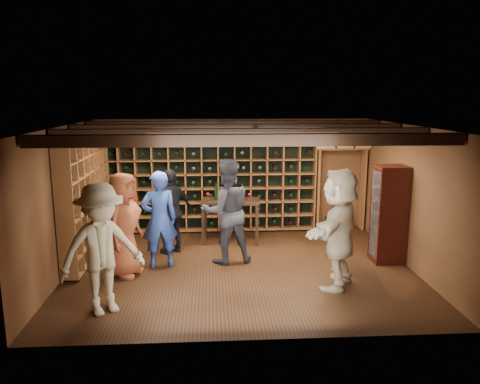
{
  "coord_description": "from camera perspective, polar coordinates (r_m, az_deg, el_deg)",
  "views": [
    {
      "loc": [
        -0.5,
        -7.84,
        3.01
      ],
      "look_at": [
        0.0,
        0.2,
        1.34
      ],
      "focal_mm": 35.0,
      "sensor_mm": 36.0,
      "label": 1
    }
  ],
  "objects": [
    {
      "name": "room_shell",
      "position": [
        7.93,
        0.05,
        7.46
      ],
      "size": [
        6.0,
        6.0,
        6.0
      ],
      "color": "brown",
      "rests_on": "ground"
    },
    {
      "name": "guest_woman_black",
      "position": [
        9.05,
        -8.31,
        -2.39
      ],
      "size": [
        0.95,
        0.98,
        1.64
      ],
      "primitive_type": "imported",
      "rotation": [
        0.0,
        0.0,
        3.97
      ],
      "color": "black",
      "rests_on": "ground"
    },
    {
      "name": "wine_rack_left",
      "position": [
        9.16,
        -18.23,
        -0.58
      ],
      "size": [
        0.3,
        2.65,
        2.2
      ],
      "color": "brown",
      "rests_on": "ground"
    },
    {
      "name": "wine_rack_back",
      "position": [
        10.34,
        -3.66,
        1.34
      ],
      "size": [
        4.65,
        0.3,
        2.2
      ],
      "color": "brown",
      "rests_on": "ground"
    },
    {
      "name": "man_blue_shirt",
      "position": [
        8.36,
        -9.81,
        -3.31
      ],
      "size": [
        0.72,
        0.56,
        1.73
      ],
      "primitive_type": "imported",
      "rotation": [
        0.0,
        0.0,
        3.39
      ],
      "color": "navy",
      "rests_on": "ground"
    },
    {
      "name": "guest_beige",
      "position": [
        7.53,
        11.97,
        -4.36
      ],
      "size": [
        1.38,
        1.82,
        1.92
      ],
      "primitive_type": "imported",
      "rotation": [
        0.0,
        0.0,
        4.19
      ],
      "color": "tan",
      "rests_on": "ground"
    },
    {
      "name": "guest_red_floral",
      "position": [
        8.07,
        -13.98,
        -3.91
      ],
      "size": [
        0.82,
        1.0,
        1.77
      ],
      "primitive_type": "imported",
      "rotation": [
        0.0,
        0.0,
        1.23
      ],
      "color": "maroon",
      "rests_on": "ground"
    },
    {
      "name": "man_grey_suit",
      "position": [
        8.44,
        -1.64,
        -2.4
      ],
      "size": [
        1.05,
        0.9,
        1.9
      ],
      "primitive_type": "imported",
      "rotation": [
        0.0,
        0.0,
        3.35
      ],
      "color": "black",
      "rests_on": "ground"
    },
    {
      "name": "tasting_table",
      "position": [
        9.63,
        -1.19,
        -1.61
      ],
      "size": [
        1.24,
        0.69,
        1.18
      ],
      "rotation": [
        0.0,
        0.0,
        -0.08
      ],
      "color": "black",
      "rests_on": "ground"
    },
    {
      "name": "guest_khaki",
      "position": [
        6.76,
        -16.52,
        -6.72
      ],
      "size": [
        1.38,
        1.23,
        1.86
      ],
      "primitive_type": "imported",
      "rotation": [
        0.0,
        0.0,
        0.57
      ],
      "color": "gray",
      "rests_on": "ground"
    },
    {
      "name": "crate_shelf",
      "position": [
        10.67,
        12.31,
        3.69
      ],
      "size": [
        1.2,
        0.32,
        2.07
      ],
      "color": "brown",
      "rests_on": "ground"
    },
    {
      "name": "display_cabinet",
      "position": [
        8.92,
        17.68,
        -2.82
      ],
      "size": [
        0.55,
        0.5,
        1.75
      ],
      "color": "#360F0A",
      "rests_on": "ground"
    },
    {
      "name": "ground",
      "position": [
        8.41,
        0.06,
        -9.24
      ],
      "size": [
        6.0,
        6.0,
        0.0
      ],
      "primitive_type": "plane",
      "color": "black",
      "rests_on": "ground"
    }
  ]
}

